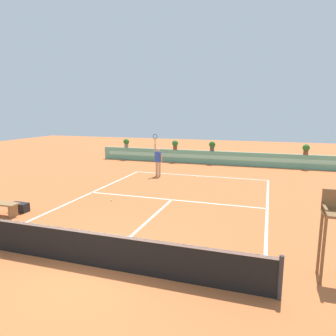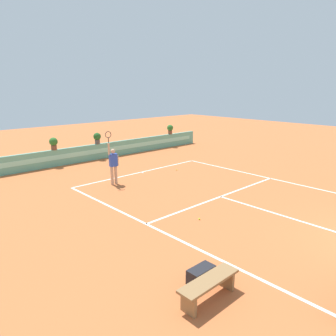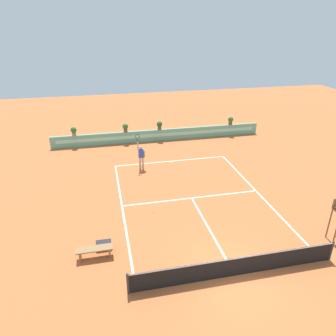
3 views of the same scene
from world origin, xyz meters
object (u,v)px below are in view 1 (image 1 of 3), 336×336
(tennis_player, at_px, (158,159))
(potted_plant_far_right, at_px, (306,149))
(tennis_ball_mid_court, at_px, (111,200))
(tennis_ball_near_baseline, at_px, (224,181))
(potted_plant_far_left, at_px, (126,143))
(potted_plant_centre, at_px, (212,146))
(potted_plant_left, at_px, (175,144))
(gear_bag, at_px, (20,207))
(umpire_chair, at_px, (335,225))

(tennis_player, relative_size, potted_plant_far_right, 3.57)
(tennis_ball_mid_court, relative_size, potted_plant_far_right, 0.09)
(tennis_ball_near_baseline, relative_size, potted_plant_far_left, 0.09)
(potted_plant_far_left, bearing_deg, potted_plant_centre, 0.00)
(potted_plant_centre, bearing_deg, tennis_ball_mid_court, -102.91)
(potted_plant_far_right, relative_size, potted_plant_left, 1.00)
(potted_plant_far_right, distance_m, potted_plant_left, 9.33)
(tennis_player, height_order, potted_plant_left, tennis_player)
(potted_plant_far_left, bearing_deg, gear_bag, -82.33)
(potted_plant_far_left, bearing_deg, tennis_ball_mid_court, -67.56)
(potted_plant_far_right, bearing_deg, tennis_ball_mid_court, -129.20)
(tennis_player, distance_m, potted_plant_centre, 5.87)
(tennis_ball_mid_court, bearing_deg, umpire_chair, -27.07)
(gear_bag, relative_size, potted_plant_far_left, 0.97)
(umpire_chair, xyz_separation_m, gear_bag, (-10.82, 1.67, -1.16))
(potted_plant_far_right, relative_size, potted_plant_far_left, 1.00)
(umpire_chair, xyz_separation_m, potted_plant_centre, (-5.57, 15.13, 0.07))
(tennis_player, bearing_deg, potted_plant_left, 95.75)
(umpire_chair, relative_size, potted_plant_centre, 2.96)
(tennis_ball_mid_court, height_order, potted_plant_far_left, potted_plant_far_left)
(umpire_chair, xyz_separation_m, potted_plant_far_right, (0.87, 15.13, 0.07))
(tennis_player, relative_size, potted_plant_centre, 3.57)
(potted_plant_far_left, bearing_deg, potted_plant_far_right, 0.00)
(gear_bag, bearing_deg, tennis_player, 70.29)
(tennis_ball_near_baseline, bearing_deg, umpire_chair, -68.03)
(gear_bag, height_order, tennis_ball_mid_court, gear_bag)
(potted_plant_far_right, xyz_separation_m, potted_plant_far_left, (-13.50, 0.00, 0.00))
(tennis_player, xyz_separation_m, potted_plant_far_left, (-4.71, 5.37, 0.36))
(potted_plant_far_right, bearing_deg, gear_bag, -130.98)
(potted_plant_far_right, bearing_deg, potted_plant_centre, 180.00)
(tennis_ball_near_baseline, distance_m, potted_plant_far_left, 10.47)
(tennis_player, relative_size, potted_plant_far_left, 3.57)
(tennis_player, xyz_separation_m, potted_plant_centre, (2.35, 5.37, 0.36))
(umpire_chair, height_order, potted_plant_centre, umpire_chair)
(potted_plant_centre, bearing_deg, gear_bag, -111.30)
(potted_plant_left, bearing_deg, gear_bag, -99.93)
(umpire_chair, relative_size, potted_plant_far_right, 2.96)
(potted_plant_far_right, height_order, potted_plant_left, same)
(gear_bag, bearing_deg, potted_plant_far_right, 49.02)
(potted_plant_left, bearing_deg, potted_plant_far_right, 0.00)
(tennis_ball_near_baseline, relative_size, potted_plant_left, 0.09)
(tennis_player, relative_size, potted_plant_left, 3.57)
(potted_plant_far_right, xyz_separation_m, potted_plant_left, (-9.33, 0.00, 0.00))
(gear_bag, relative_size, tennis_player, 0.27)
(umpire_chair, height_order, potted_plant_far_right, umpire_chair)
(umpire_chair, relative_size, tennis_player, 0.83)
(tennis_ball_mid_court, bearing_deg, potted_plant_left, 91.93)
(umpire_chair, bearing_deg, tennis_ball_near_baseline, 111.97)
(gear_bag, bearing_deg, potted_plant_far_left, 97.67)
(gear_bag, bearing_deg, potted_plant_centre, 68.70)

